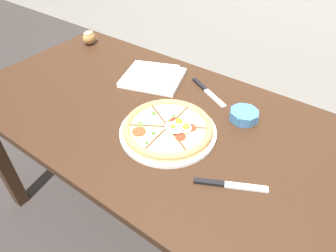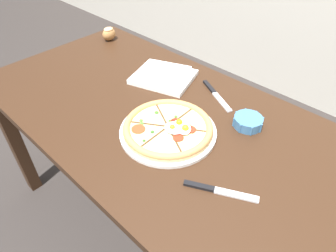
% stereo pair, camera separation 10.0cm
% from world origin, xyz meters
% --- Properties ---
extents(ground_plane, '(12.00, 12.00, 0.00)m').
position_xyz_m(ground_plane, '(0.00, 0.00, 0.00)').
color(ground_plane, '#2D2826').
extents(dining_table, '(1.55, 0.78, 0.73)m').
position_xyz_m(dining_table, '(0.00, 0.00, 0.64)').
color(dining_table, '#331E11').
rests_on(dining_table, ground_plane).
extents(pizza, '(0.33, 0.33, 0.05)m').
position_xyz_m(pizza, '(0.08, -0.06, 0.75)').
color(pizza, white).
rests_on(pizza, dining_table).
extents(ramekin_bowl, '(0.11, 0.11, 0.04)m').
position_xyz_m(ramekin_bowl, '(0.26, 0.16, 0.75)').
color(ramekin_bowl, teal).
rests_on(ramekin_bowl, dining_table).
extents(napkin_folded, '(0.29, 0.27, 0.04)m').
position_xyz_m(napkin_folded, '(-0.17, 0.18, 0.75)').
color(napkin_folded, white).
rests_on(napkin_folded, dining_table).
extents(bread_piece_far, '(0.06, 0.08, 0.07)m').
position_xyz_m(bread_piece_far, '(-0.65, 0.26, 0.77)').
color(bread_piece_far, '#A3703D').
rests_on(bread_piece_far, dining_table).
extents(knife_main, '(0.19, 0.11, 0.01)m').
position_xyz_m(knife_main, '(0.36, -0.14, 0.73)').
color(knife_main, silver).
rests_on(knife_main, dining_table).
extents(knife_spare, '(0.20, 0.11, 0.01)m').
position_xyz_m(knife_spare, '(0.07, 0.23, 0.73)').
color(knife_spare, silver).
rests_on(knife_spare, dining_table).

